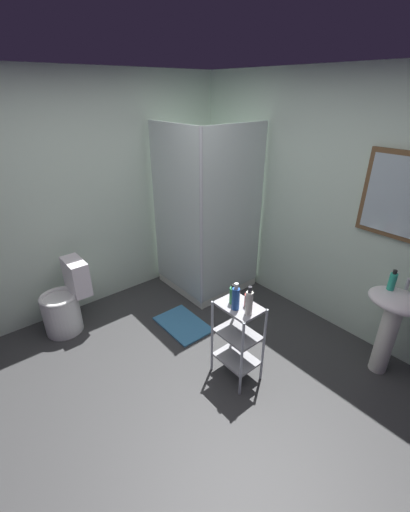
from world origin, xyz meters
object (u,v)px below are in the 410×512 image
(shower_stall, at_px, (206,255))
(hand_soap_bottle, at_px, (392,281))
(lotion_bottle_white, at_px, (249,302))
(bath_mat, at_px, (183,324))
(shampoo_bottle_blue, at_px, (236,298))
(pedestal_sink, at_px, (392,317))
(body_wash_bottle_green, at_px, (233,295))
(rinse_cup, at_px, (249,300))
(storage_cart, at_px, (238,335))
(toilet, at_px, (65,303))

(shower_stall, height_order, hand_soap_bottle, shower_stall)
(lotion_bottle_white, bearing_deg, shower_stall, 152.03)
(hand_soap_bottle, xyz_separation_m, bath_mat, (-1.56, -1.01, -0.88))
(lotion_bottle_white, distance_m, shampoo_bottle_blue, 0.12)
(pedestal_sink, xyz_separation_m, body_wash_bottle_green, (-0.84, -1.05, 0.24))
(lotion_bottle_white, relative_size, rinse_cup, 2.32)
(pedestal_sink, bearing_deg, shower_stall, -171.62)
(storage_cart, height_order, body_wash_bottle_green, body_wash_bottle_green)
(hand_soap_bottle, xyz_separation_m, shampoo_bottle_blue, (-0.69, -1.11, -0.05))
(pedestal_sink, distance_m, storage_cart, 1.31)
(lotion_bottle_white, height_order, shampoo_bottle_blue, lotion_bottle_white)
(shower_stall, distance_m, hand_soap_bottle, 2.07)
(body_wash_bottle_green, xyz_separation_m, rinse_cup, (0.11, 0.07, -0.02))
(rinse_cup, height_order, bath_mat, rinse_cup)
(shampoo_bottle_blue, bearing_deg, bath_mat, 173.57)
(toilet, distance_m, shampoo_bottle_blue, 1.89)
(lotion_bottle_white, xyz_separation_m, body_wash_bottle_green, (-0.18, 0.01, -0.03))
(shower_stall, bearing_deg, shampoo_bottle_blue, -30.97)
(shower_stall, bearing_deg, lotion_bottle_white, -27.97)
(pedestal_sink, bearing_deg, bath_mat, -148.75)
(toilet, relative_size, bath_mat, 1.27)
(storage_cart, relative_size, lotion_bottle_white, 3.03)
(storage_cart, xyz_separation_m, shampoo_bottle_blue, (0.01, -0.05, 0.40))
(rinse_cup, bearing_deg, body_wash_bottle_green, -147.89)
(lotion_bottle_white, distance_m, bath_mat, 1.29)
(shower_stall, height_order, storage_cart, shower_stall)
(rinse_cup, xyz_separation_m, bath_mat, (-0.91, -0.01, -0.78))
(lotion_bottle_white, distance_m, body_wash_bottle_green, 0.18)
(toilet, relative_size, shampoo_bottle_blue, 3.26)
(pedestal_sink, xyz_separation_m, rinse_cup, (-0.74, -0.99, 0.21))
(storage_cart, bearing_deg, toilet, -150.23)
(toilet, height_order, bath_mat, toilet)
(shower_stall, distance_m, rinse_cup, 1.55)
(body_wash_bottle_green, relative_size, rinse_cup, 1.64)
(storage_cart, bearing_deg, bath_mat, 177.10)
(storage_cart, height_order, bath_mat, storage_cart)
(storage_cart, distance_m, shampoo_bottle_blue, 0.41)
(storage_cart, height_order, rinse_cup, rinse_cup)
(toilet, bearing_deg, rinse_cup, 30.48)
(pedestal_sink, xyz_separation_m, bath_mat, (-1.64, -1.00, -0.57))
(body_wash_bottle_green, bearing_deg, storage_cart, 12.48)
(pedestal_sink, relative_size, storage_cart, 1.09)
(bath_mat, bearing_deg, lotion_bottle_white, -3.87)
(body_wash_bottle_green, xyz_separation_m, shampoo_bottle_blue, (0.07, -0.04, 0.03))
(pedestal_sink, relative_size, rinse_cup, 7.69)
(toilet, xyz_separation_m, storage_cart, (1.59, 0.91, 0.12))
(body_wash_bottle_green, bearing_deg, hand_soap_bottle, 54.51)
(storage_cart, distance_m, rinse_cup, 0.36)
(shampoo_bottle_blue, xyz_separation_m, bath_mat, (-0.87, 0.10, -0.83))
(pedestal_sink, bearing_deg, storage_cart, -126.91)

